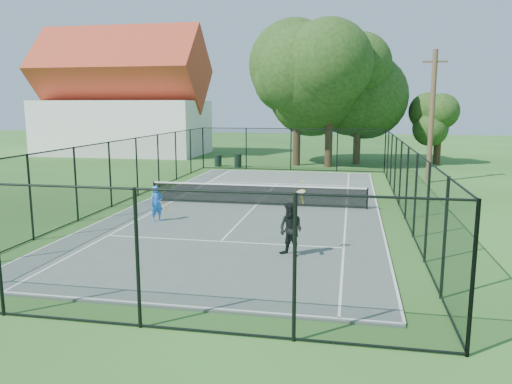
% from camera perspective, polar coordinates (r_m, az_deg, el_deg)
% --- Properties ---
extents(ground, '(120.00, 120.00, 0.00)m').
position_cam_1_polar(ground, '(23.10, 0.05, -1.62)').
color(ground, '#29501B').
extents(tennis_court, '(11.00, 24.00, 0.06)m').
position_cam_1_polar(tennis_court, '(23.09, 0.05, -1.55)').
color(tennis_court, '#505E58').
rests_on(tennis_court, ground).
extents(tennis_net, '(10.08, 0.08, 0.95)m').
position_cam_1_polar(tennis_net, '(22.99, 0.05, -0.21)').
color(tennis_net, black).
rests_on(tennis_net, tennis_court).
extents(fence, '(13.10, 26.10, 3.00)m').
position_cam_1_polar(fence, '(22.85, 0.05, 2.06)').
color(fence, black).
rests_on(fence, ground).
extents(tree_near_left, '(7.60, 7.60, 9.91)m').
position_cam_1_polar(tree_near_left, '(38.60, 4.77, 12.09)').
color(tree_near_left, '#332114').
rests_on(tree_near_left, ground).
extents(tree_near_mid, '(7.32, 7.32, 9.58)m').
position_cam_1_polar(tree_near_mid, '(37.82, 8.46, 11.76)').
color(tree_near_mid, '#332114').
rests_on(tree_near_mid, ground).
extents(tree_near_right, '(6.78, 6.78, 9.36)m').
position_cam_1_polar(tree_near_right, '(40.02, 11.67, 11.63)').
color(tree_near_right, '#332114').
rests_on(tree_near_right, ground).
extents(tree_far_right, '(3.88, 3.88, 5.13)m').
position_cam_1_polar(tree_far_right, '(41.81, 20.16, 7.33)').
color(tree_far_right, '#332114').
rests_on(tree_far_right, ground).
extents(building, '(15.30, 8.15, 11.87)m').
position_cam_1_polar(building, '(49.07, -14.99, 9.96)').
color(building, silver).
rests_on(building, ground).
extents(trash_bin_left, '(0.58, 0.58, 0.87)m').
position_cam_1_polar(trash_bin_left, '(38.12, -4.36, 3.60)').
color(trash_bin_left, black).
rests_on(trash_bin_left, ground).
extents(trash_bin_right, '(0.58, 0.58, 1.00)m').
position_cam_1_polar(trash_bin_right, '(37.37, -2.08, 3.60)').
color(trash_bin_right, black).
rests_on(trash_bin_right, ground).
extents(utility_pole, '(1.40, 0.30, 7.80)m').
position_cam_1_polar(utility_pole, '(31.56, 19.45, 8.17)').
color(utility_pole, '#4C3823').
rests_on(utility_pole, ground).
extents(player_blue, '(0.89, 0.60, 1.41)m').
position_cam_1_polar(player_blue, '(20.17, -11.27, -1.31)').
color(player_blue, blue).
rests_on(player_blue, tennis_court).
extents(player_black, '(1.01, 1.18, 2.25)m').
position_cam_1_polar(player_black, '(15.20, 4.00, -4.32)').
color(player_black, black).
rests_on(player_black, tennis_court).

